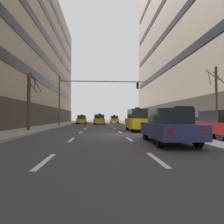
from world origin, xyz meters
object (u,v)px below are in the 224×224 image
object	(u,v)px
taxi_driving_3	(138,120)
street_tree_0	(29,101)
taxi_driving_4	(100,120)
street_tree_1	(216,97)
taxi_driving_0	(82,120)
car_parked_2	(178,119)
car_parked_3	(152,118)
traffic_signal_0	(89,91)
car_driving_1	(168,126)
car_parked_1	(219,125)
pedestrian_0	(169,118)
taxi_driving_2	(114,119)

from	to	relation	value
taxi_driving_3	street_tree_0	bearing A→B (deg)	-179.45
taxi_driving_3	taxi_driving_4	distance (m)	16.07
taxi_driving_3	street_tree_1	size ratio (longest dim) A/B	0.78
taxi_driving_0	car_parked_2	bearing A→B (deg)	-60.12
car_parked_3	traffic_signal_0	distance (m)	9.44
traffic_signal_0	street_tree_1	xyz separation A→B (m)	(11.02, -9.89, -1.80)
street_tree_0	street_tree_1	world-z (taller)	street_tree_1
car_parked_2	taxi_driving_3	bearing A→B (deg)	-179.30
taxi_driving_4	street_tree_0	distance (m)	17.07
taxi_driving_4	taxi_driving_0	bearing A→B (deg)	138.65
car_driving_1	taxi_driving_3	world-z (taller)	taxi_driving_3
car_parked_3	car_parked_1	bearing A→B (deg)	-89.99
pedestrian_0	street_tree_1	bearing A→B (deg)	-94.01
taxi_driving_2	car_driving_1	bearing A→B (deg)	-89.81
taxi_driving_4	pedestrian_0	xyz separation A→B (m)	(10.54, -5.29, 0.28)
car_parked_1	pedestrian_0	world-z (taller)	pedestrian_0
taxi_driving_2	taxi_driving_4	size ratio (longest dim) A/B	0.90
taxi_driving_4	street_tree_1	size ratio (longest dim) A/B	0.87
taxi_driving_3	car_parked_2	world-z (taller)	car_parked_2
street_tree_1	pedestrian_0	bearing A→B (deg)	85.99
taxi_driving_4	taxi_driving_2	bearing A→B (deg)	67.17
taxi_driving_4	traffic_signal_0	distance (m)	8.94
taxi_driving_2	car_parked_3	world-z (taller)	car_parked_3
taxi_driving_3	taxi_driving_0	bearing A→B (deg)	110.27
taxi_driving_0	car_parked_1	distance (m)	26.75
car_parked_3	taxi_driving_0	bearing A→B (deg)	136.60
car_parked_1	taxi_driving_0	bearing A→B (deg)	113.60
street_tree_1	taxi_driving_3	bearing A→B (deg)	161.05
car_parked_2	traffic_signal_0	xyz separation A→B (m)	(-8.66, 7.73, 3.67)
taxi_driving_0	taxi_driving_4	distance (m)	4.54
car_parked_3	street_tree_0	bearing A→B (deg)	-147.41
traffic_signal_0	pedestrian_0	bearing A→B (deg)	12.44
car_parked_2	car_parked_3	distance (m)	8.52
car_driving_1	taxi_driving_4	world-z (taller)	taxi_driving_4
pedestrian_0	street_tree_0	bearing A→B (deg)	-147.98
taxi_driving_2	car_parked_3	size ratio (longest dim) A/B	0.92
car_driving_1	street_tree_1	distance (m)	8.75
car_driving_1	car_parked_3	size ratio (longest dim) A/B	0.99
street_tree_0	street_tree_1	distance (m)	16.03
car_parked_2	taxi_driving_2	bearing A→B (deg)	99.83
street_tree_1	street_tree_0	bearing A→B (deg)	172.74
car_parked_3	pedestrian_0	world-z (taller)	car_parked_3
car_parked_3	street_tree_1	size ratio (longest dim) A/B	0.86
car_parked_3	taxi_driving_3	bearing A→B (deg)	-113.98
car_driving_1	taxi_driving_3	bearing A→B (deg)	89.00
car_parked_1	street_tree_1	bearing A→B (deg)	57.49
taxi_driving_4	traffic_signal_0	world-z (taller)	traffic_signal_0
taxi_driving_3	car_parked_1	size ratio (longest dim) A/B	0.92
taxi_driving_0	car_parked_3	xyz separation A→B (m)	(10.71, -10.13, 0.30)
taxi_driving_4	pedestrian_0	world-z (taller)	taxi_driving_4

